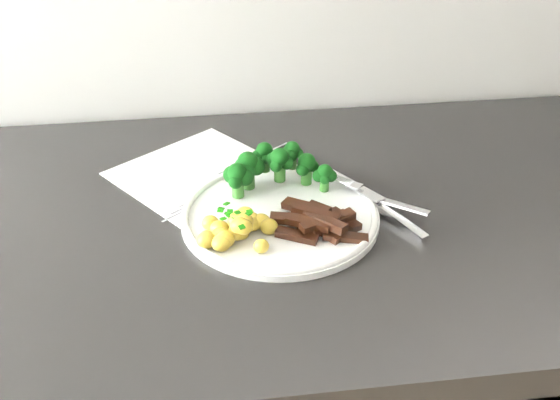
{
  "coord_description": "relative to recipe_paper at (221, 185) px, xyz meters",
  "views": [
    {
      "loc": [
        -0.18,
        0.95,
        1.41
      ],
      "look_at": [
        -0.09,
        1.65,
        0.96
      ],
      "focal_mm": 42.44,
      "sensor_mm": 36.0,
      "label": 1
    }
  ],
  "objects": [
    {
      "name": "knife",
      "position": [
        0.21,
        -0.1,
        0.01
      ],
      "size": [
        0.1,
        0.17,
        0.02
      ],
      "color": "silver",
      "rests_on": "plate"
    },
    {
      "name": "broccoli",
      "position": [
        0.07,
        -0.02,
        0.04
      ],
      "size": [
        0.15,
        0.08,
        0.06
      ],
      "color": "#295E1F",
      "rests_on": "plate"
    },
    {
      "name": "potatoes",
      "position": [
        0.01,
        -0.14,
        0.02
      ],
      "size": [
        0.1,
        0.09,
        0.04
      ],
      "color": "#D7C748",
      "rests_on": "plate"
    },
    {
      "name": "fork",
      "position": [
        0.21,
        -0.08,
        0.02
      ],
      "size": [
        0.11,
        0.12,
        0.01
      ],
      "color": "silver",
      "rests_on": "plate"
    },
    {
      "name": "recipe_paper",
      "position": [
        0.0,
        0.0,
        0.0
      ],
      "size": [
        0.34,
        0.36,
        0.0
      ],
      "color": "white",
      "rests_on": "counter"
    },
    {
      "name": "plate",
      "position": [
        0.07,
        -0.09,
        0.01
      ],
      "size": [
        0.26,
        0.26,
        0.01
      ],
      "color": "white",
      "rests_on": "counter"
    },
    {
      "name": "beef_strips",
      "position": [
        0.11,
        -0.13,
        0.02
      ],
      "size": [
        0.12,
        0.1,
        0.03
      ],
      "color": "black",
      "rests_on": "plate"
    }
  ]
}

